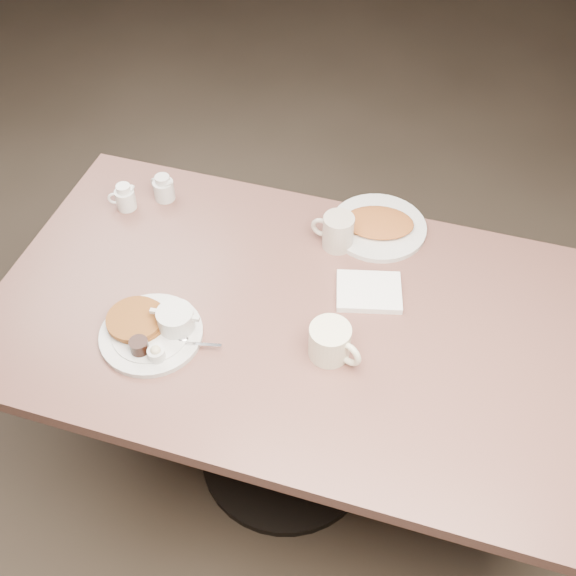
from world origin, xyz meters
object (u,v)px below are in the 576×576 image
(diner_table, at_px, (286,352))
(coffee_mug_far, at_px, (337,231))
(creamer_right, at_px, (163,188))
(hash_plate, at_px, (378,226))
(main_plate, at_px, (153,328))
(creamer_left, at_px, (125,197))
(coffee_mug_near, at_px, (331,342))

(diner_table, distance_m, coffee_mug_far, 0.36)
(diner_table, relative_size, coffee_mug_far, 12.10)
(creamer_right, relative_size, hash_plate, 0.27)
(creamer_right, bearing_deg, main_plate, -69.14)
(creamer_left, relative_size, creamer_right, 0.95)
(creamer_left, bearing_deg, creamer_right, 38.05)
(diner_table, distance_m, coffee_mug_near, 0.27)
(coffee_mug_near, distance_m, coffee_mug_far, 0.37)
(diner_table, distance_m, creamer_left, 0.64)
(coffee_mug_far, bearing_deg, creamer_right, 175.50)
(diner_table, bearing_deg, coffee_mug_near, -33.43)
(coffee_mug_far, height_order, creamer_left, coffee_mug_far)
(main_plate, bearing_deg, creamer_left, 123.70)
(creamer_left, distance_m, creamer_right, 0.11)
(creamer_left, bearing_deg, coffee_mug_far, 2.59)
(coffee_mug_far, xyz_separation_m, hash_plate, (0.10, 0.10, -0.04))
(creamer_right, bearing_deg, hash_plate, 4.82)
(creamer_right, height_order, hash_plate, creamer_right)
(coffee_mug_far, height_order, creamer_right, coffee_mug_far)
(coffee_mug_near, bearing_deg, hash_plate, 87.72)
(coffee_mug_near, relative_size, coffee_mug_far, 1.23)
(creamer_left, bearing_deg, diner_table, -23.57)
(creamer_left, height_order, creamer_right, same)
(main_plate, xyz_separation_m, creamer_right, (-0.18, 0.48, 0.01))
(main_plate, height_order, hash_plate, main_plate)
(main_plate, xyz_separation_m, coffee_mug_near, (0.43, 0.07, 0.02))
(hash_plate, bearing_deg, creamer_left, -170.28)
(diner_table, distance_m, hash_plate, 0.44)
(main_plate, height_order, coffee_mug_near, coffee_mug_near)
(creamer_right, bearing_deg, diner_table, -33.76)
(main_plate, height_order, creamer_left, creamer_left)
(coffee_mug_near, height_order, creamer_left, coffee_mug_near)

